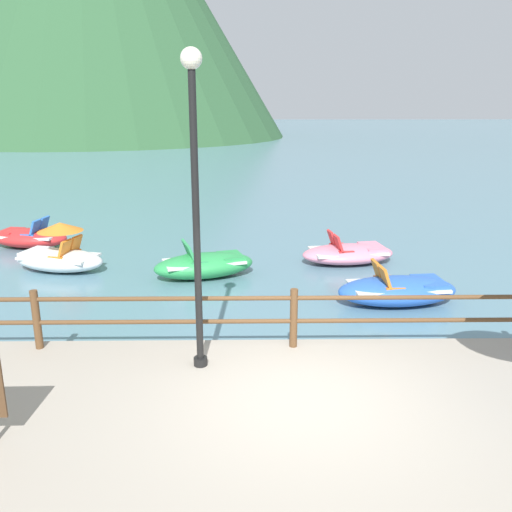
{
  "coord_description": "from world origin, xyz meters",
  "views": [
    {
      "loc": [
        -0.7,
        -6.2,
        4.08
      ],
      "look_at": [
        -0.53,
        5.0,
        0.9
      ],
      "focal_mm": 37.79,
      "sensor_mm": 36.0,
      "label": 1
    }
  ],
  "objects_px": {
    "lamp_post": "(195,187)",
    "pedal_boat_2": "(205,265)",
    "pedal_boat_3": "(348,253)",
    "pedal_boat_4": "(398,290)",
    "pedal_boat_0": "(30,237)",
    "pedal_boat_1": "(59,255)"
  },
  "relations": [
    {
      "from": "pedal_boat_0",
      "to": "pedal_boat_3",
      "type": "xyz_separation_m",
      "value": [
        9.09,
        -1.77,
        -0.03
      ]
    },
    {
      "from": "lamp_post",
      "to": "pedal_boat_3",
      "type": "distance_m",
      "value": 7.87
    },
    {
      "from": "pedal_boat_2",
      "to": "lamp_post",
      "type": "bearing_deg",
      "value": -86.22
    },
    {
      "from": "pedal_boat_2",
      "to": "pedal_boat_4",
      "type": "relative_size",
      "value": 1.02
    },
    {
      "from": "pedal_boat_0",
      "to": "pedal_boat_1",
      "type": "relative_size",
      "value": 0.93
    },
    {
      "from": "pedal_boat_0",
      "to": "pedal_boat_3",
      "type": "distance_m",
      "value": 9.26
    },
    {
      "from": "pedal_boat_2",
      "to": "pedal_boat_1",
      "type": "bearing_deg",
      "value": 170.79
    },
    {
      "from": "pedal_boat_3",
      "to": "pedal_boat_2",
      "type": "bearing_deg",
      "value": -162.35
    },
    {
      "from": "pedal_boat_0",
      "to": "pedal_boat_4",
      "type": "xyz_separation_m",
      "value": [
        9.57,
        -4.84,
        0.02
      ]
    },
    {
      "from": "pedal_boat_4",
      "to": "pedal_boat_3",
      "type": "bearing_deg",
      "value": 98.9
    },
    {
      "from": "pedal_boat_1",
      "to": "pedal_boat_3",
      "type": "bearing_deg",
      "value": 4.47
    },
    {
      "from": "pedal_boat_2",
      "to": "pedal_boat_3",
      "type": "xyz_separation_m",
      "value": [
        3.72,
        1.18,
        -0.06
      ]
    },
    {
      "from": "pedal_boat_3",
      "to": "pedal_boat_4",
      "type": "xyz_separation_m",
      "value": [
        0.48,
        -3.07,
        0.05
      ]
    },
    {
      "from": "lamp_post",
      "to": "pedal_boat_2",
      "type": "height_order",
      "value": "lamp_post"
    },
    {
      "from": "pedal_boat_2",
      "to": "pedal_boat_4",
      "type": "distance_m",
      "value": 4.6
    },
    {
      "from": "pedal_boat_4",
      "to": "lamp_post",
      "type": "bearing_deg",
      "value": -137.78
    },
    {
      "from": "pedal_boat_1",
      "to": "pedal_boat_2",
      "type": "relative_size",
      "value": 0.97
    },
    {
      "from": "lamp_post",
      "to": "pedal_boat_3",
      "type": "height_order",
      "value": "lamp_post"
    },
    {
      "from": "pedal_boat_0",
      "to": "pedal_boat_3",
      "type": "relative_size",
      "value": 0.92
    },
    {
      "from": "lamp_post",
      "to": "pedal_boat_4",
      "type": "bearing_deg",
      "value": 42.22
    },
    {
      "from": "pedal_boat_1",
      "to": "pedal_boat_4",
      "type": "height_order",
      "value": "pedal_boat_1"
    },
    {
      "from": "pedal_boat_2",
      "to": "pedal_boat_4",
      "type": "height_order",
      "value": "pedal_boat_2"
    }
  ]
}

